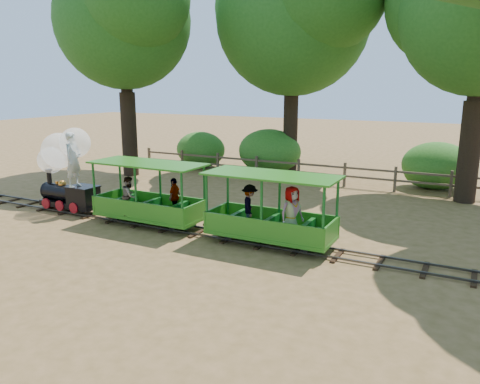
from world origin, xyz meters
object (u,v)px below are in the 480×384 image
at_px(fence, 321,171).
at_px(carriage_rear, 270,216).
at_px(locomotive, 64,163).
at_px(carriage_front, 149,201).

bearing_deg(fence, carriage_rear, -81.55).
bearing_deg(carriage_rear, locomotive, 179.47).
relative_size(locomotive, fence, 0.16).
relative_size(locomotive, carriage_rear, 0.82).
relative_size(carriage_rear, fence, 0.19).
xyz_separation_m(carriage_front, fence, (2.71, 8.04, -0.18)).
height_order(carriage_front, carriage_rear, same).
bearing_deg(carriage_rear, carriage_front, -179.69).
bearing_deg(fence, carriage_front, -108.61).
relative_size(carriage_front, carriage_rear, 1.00).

